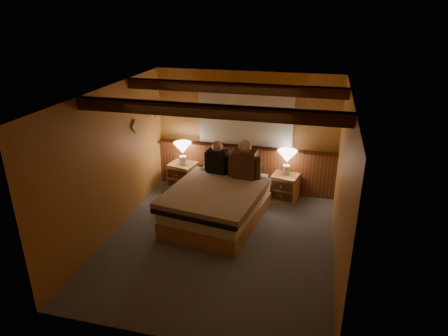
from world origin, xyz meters
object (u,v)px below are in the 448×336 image
(nightstand_right, at_px, (285,187))
(person_left, at_px, (218,160))
(nightstand_left, at_px, (183,176))
(duffel_bag, at_px, (178,198))
(bed, at_px, (217,204))
(person_right, at_px, (244,162))
(lamp_right, at_px, (287,158))
(lamp_left, at_px, (183,149))

(nightstand_right, xyz_separation_m, person_left, (-1.22, -0.49, 0.64))
(nightstand_left, distance_m, duffel_bag, 0.76)
(nightstand_right, bearing_deg, nightstand_left, -167.58)
(bed, distance_m, nightstand_right, 1.56)
(person_left, height_order, person_right, person_right)
(bed, height_order, person_right, person_right)
(person_right, bearing_deg, duffel_bag, -169.51)
(nightstand_right, distance_m, lamp_right, 0.60)
(person_left, relative_size, person_right, 0.87)
(person_right, bearing_deg, lamp_right, 45.36)
(nightstand_left, bearing_deg, nightstand_right, 12.42)
(duffel_bag, bearing_deg, nightstand_left, 102.46)
(lamp_right, relative_size, person_left, 0.75)
(bed, bearing_deg, lamp_left, 140.96)
(lamp_right, bearing_deg, bed, -131.76)
(nightstand_left, height_order, person_left, person_left)
(nightstand_left, xyz_separation_m, lamp_left, (0.03, -0.04, 0.60))
(lamp_left, height_order, person_left, person_left)
(nightstand_left, xyz_separation_m, person_right, (1.39, -0.58, 0.66))
(nightstand_left, relative_size, duffel_bag, 1.12)
(bed, distance_m, person_right, 0.90)
(person_right, xyz_separation_m, duffel_bag, (-1.23, -0.16, -0.78))
(duffel_bag, bearing_deg, bed, -24.02)
(lamp_left, xyz_separation_m, person_left, (0.83, -0.43, 0.02))
(lamp_left, relative_size, person_left, 0.73)
(lamp_left, bearing_deg, person_left, -27.46)
(bed, relative_size, person_left, 3.30)
(bed, distance_m, lamp_right, 1.67)
(bed, xyz_separation_m, lamp_right, (1.06, 1.19, 0.52))
(lamp_left, relative_size, person_right, 0.63)
(lamp_right, xyz_separation_m, duffel_bag, (-1.93, -0.79, -0.69))
(bed, distance_m, nightstand_left, 1.53)
(lamp_right, bearing_deg, duffel_bag, -157.73)
(lamp_right, bearing_deg, person_left, -156.71)
(bed, bearing_deg, nightstand_right, 56.13)
(nightstand_left, height_order, person_right, person_right)
(bed, distance_m, person_left, 0.88)
(nightstand_left, bearing_deg, person_right, -10.62)
(person_right, bearing_deg, nightstand_right, 43.82)
(lamp_right, distance_m, person_right, 0.94)
(nightstand_left, height_order, lamp_right, lamp_right)
(bed, relative_size, duffel_bag, 3.96)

